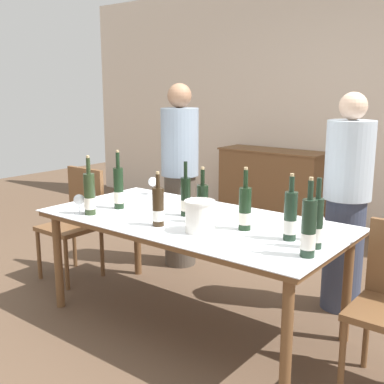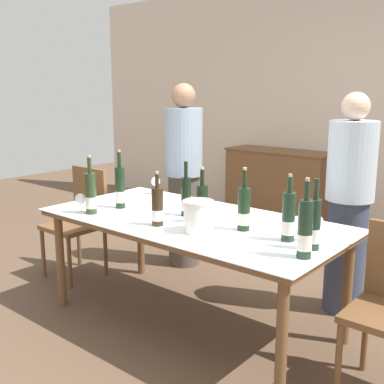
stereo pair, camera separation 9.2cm
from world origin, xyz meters
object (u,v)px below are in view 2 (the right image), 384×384
(wine_bottle_0, at_px, (120,188))
(person_host, at_px, (184,176))
(wine_bottle_7, at_px, (186,197))
(ice_bucket, at_px, (198,215))
(wine_bottle_4, at_px, (91,194))
(wine_bottle_8, at_px, (305,231))
(wine_glass_1, at_px, (80,200))
(chair_left_end, at_px, (81,215))
(dining_table, at_px, (192,228))
(wine_bottle_2, at_px, (288,218))
(wine_bottle_3, at_px, (314,225))
(sideboard_cabinet, at_px, (278,187))
(wine_bottle_1, at_px, (202,205))
(wine_glass_0, at_px, (317,223))
(person_guest_left, at_px, (349,206))
(wine_bottle_6, at_px, (157,208))
(wine_bottle_5, at_px, (243,210))
(wine_glass_2, at_px, (156,182))

(wine_bottle_0, xyz_separation_m, person_host, (-0.21, 0.94, -0.07))
(wine_bottle_7, bearing_deg, ice_bucket, -38.46)
(wine_bottle_4, bearing_deg, wine_bottle_8, 4.95)
(wine_glass_1, height_order, chair_left_end, chair_left_end)
(wine_bottle_0, bearing_deg, wine_bottle_7, 15.36)
(dining_table, xyz_separation_m, wine_bottle_2, (0.71, -0.01, 0.19))
(wine_bottle_3, xyz_separation_m, wine_bottle_8, (0.02, -0.15, 0.01))
(sideboard_cabinet, bearing_deg, wine_bottle_2, -59.39)
(wine_bottle_0, bearing_deg, wine_bottle_4, -97.81)
(wine_glass_1, bearing_deg, wine_bottle_8, 5.72)
(wine_bottle_7, distance_m, chair_left_end, 1.27)
(wine_bottle_3, distance_m, wine_bottle_8, 0.15)
(wine_bottle_4, xyz_separation_m, wine_glass_1, (-0.08, -0.03, -0.04))
(wine_bottle_1, distance_m, wine_bottle_7, 0.20)
(wine_bottle_4, height_order, wine_glass_1, wine_bottle_4)
(wine_bottle_3, distance_m, wine_glass_1, 1.61)
(dining_table, distance_m, wine_glass_0, 0.86)
(wine_bottle_0, bearing_deg, wine_bottle_2, 3.94)
(chair_left_end, xyz_separation_m, person_guest_left, (2.02, 0.77, 0.25))
(sideboard_cabinet, height_order, wine_bottle_6, wine_bottle_6)
(wine_bottle_4, relative_size, wine_bottle_6, 1.18)
(wine_bottle_3, distance_m, person_host, 1.90)
(wine_bottle_2, xyz_separation_m, wine_glass_0, (0.13, 0.09, -0.02))
(wine_bottle_5, xyz_separation_m, wine_bottle_8, (0.51, -0.20, 0.02))
(wine_glass_2, bearing_deg, wine_bottle_2, -15.74)
(person_host, bearing_deg, wine_bottle_2, -29.36)
(wine_glass_2, bearing_deg, person_guest_left, 18.26)
(wine_bottle_5, distance_m, wine_glass_2, 1.18)
(wine_bottle_7, bearing_deg, dining_table, -23.01)
(sideboard_cabinet, xyz_separation_m, wine_glass_0, (1.66, -2.50, 0.41))
(wine_glass_1, bearing_deg, wine_glass_2, 90.98)
(wine_bottle_0, height_order, person_guest_left, person_guest_left)
(wine_bottle_0, relative_size, wine_bottle_8, 1.02)
(wine_bottle_2, bearing_deg, wine_bottle_1, -178.19)
(wine_bottle_6, xyz_separation_m, wine_bottle_8, (0.98, 0.05, 0.03))
(wine_bottle_8, xyz_separation_m, person_guest_left, (-0.20, 1.06, -0.11))
(wine_bottle_4, bearing_deg, sideboard_cabinet, 93.97)
(wine_bottle_3, relative_size, wine_glass_1, 2.87)
(ice_bucket, bearing_deg, sideboard_cabinet, 110.44)
(dining_table, xyz_separation_m, wine_bottle_3, (0.89, -0.06, 0.20))
(wine_bottle_1, xyz_separation_m, wine_bottle_4, (-0.73, -0.31, 0.02))
(sideboard_cabinet, bearing_deg, wine_glass_0, -56.39)
(wine_glass_1, xyz_separation_m, wine_glass_2, (-0.01, 0.76, 0.01))
(wine_bottle_5, bearing_deg, person_guest_left, 70.30)
(wine_bottle_2, bearing_deg, dining_table, 178.91)
(dining_table, xyz_separation_m, person_host, (-0.79, 0.83, 0.14))
(wine_bottle_1, bearing_deg, person_host, 136.15)
(wine_bottle_6, relative_size, person_guest_left, 0.22)
(wine_bottle_4, relative_size, wine_glass_1, 3.02)
(ice_bucket, xyz_separation_m, wine_bottle_7, (-0.30, 0.24, 0.02))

